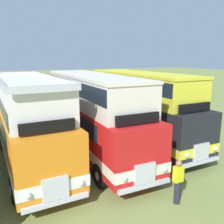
{
  "coord_description": "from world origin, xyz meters",
  "views": [
    {
      "loc": [
        1.95,
        -12.48,
        5.38
      ],
      "look_at": [
        8.48,
        0.61,
        2.14
      ],
      "focal_mm": 39.25,
      "sensor_mm": 36.0,
      "label": 1
    }
  ],
  "objects_px": {
    "bus_fifth_in_row": "(28,120)",
    "marshal_person": "(178,182)",
    "bus_sixth_in_row": "(93,111)",
    "bus_seventh_in_row": "(141,105)"
  },
  "relations": [
    {
      "from": "bus_sixth_in_row",
      "to": "marshal_person",
      "type": "xyz_separation_m",
      "value": [
        0.88,
        -6.14,
        -1.58
      ]
    },
    {
      "from": "bus_fifth_in_row",
      "to": "bus_seventh_in_row",
      "type": "relative_size",
      "value": 0.96
    },
    {
      "from": "bus_seventh_in_row",
      "to": "marshal_person",
      "type": "distance_m",
      "value": 7.21
    },
    {
      "from": "bus_fifth_in_row",
      "to": "bus_seventh_in_row",
      "type": "height_order",
      "value": "bus_fifth_in_row"
    },
    {
      "from": "bus_fifth_in_row",
      "to": "bus_sixth_in_row",
      "type": "bearing_deg",
      "value": 0.74
    },
    {
      "from": "bus_sixth_in_row",
      "to": "bus_seventh_in_row",
      "type": "xyz_separation_m",
      "value": [
        3.48,
        0.4,
        -0.0
      ]
    },
    {
      "from": "bus_fifth_in_row",
      "to": "marshal_person",
      "type": "distance_m",
      "value": 7.64
    },
    {
      "from": "bus_fifth_in_row",
      "to": "marshal_person",
      "type": "relative_size",
      "value": 5.65
    },
    {
      "from": "bus_seventh_in_row",
      "to": "marshal_person",
      "type": "xyz_separation_m",
      "value": [
        -2.59,
        -6.54,
        -1.58
      ]
    },
    {
      "from": "bus_seventh_in_row",
      "to": "bus_sixth_in_row",
      "type": "bearing_deg",
      "value": -173.5
    }
  ]
}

